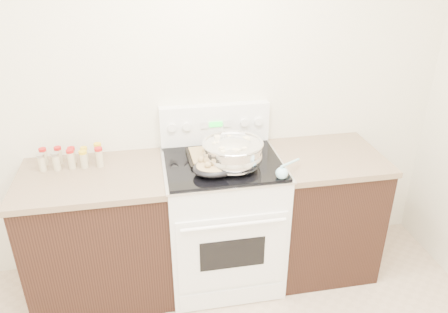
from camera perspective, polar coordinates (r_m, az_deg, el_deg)
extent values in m
cube|color=#ECE5CB|center=(2.97, -8.20, 8.95)|extent=(4.00, 0.05, 2.70)
cube|color=black|center=(3.09, -15.75, -10.10)|extent=(0.90, 0.64, 0.88)
cube|color=brown|center=(2.85, -16.87, -2.64)|extent=(0.93, 0.67, 0.04)
cube|color=black|center=(3.29, 12.49, -7.22)|extent=(0.70, 0.64, 0.88)
cube|color=brown|center=(3.07, 13.32, -0.05)|extent=(0.73, 0.67, 0.04)
cube|color=white|center=(3.09, -0.17, -8.58)|extent=(0.76, 0.66, 0.92)
cube|color=white|center=(2.83, 1.09, -12.53)|extent=(0.70, 0.01, 0.55)
cube|color=black|center=(2.82, 1.12, -12.62)|extent=(0.42, 0.01, 0.22)
cylinder|color=white|center=(2.65, 1.31, -8.94)|extent=(0.65, 0.02, 0.02)
cube|color=white|center=(3.08, 1.02, -17.93)|extent=(0.70, 0.01, 0.14)
cube|color=silver|center=(2.84, -0.19, -0.89)|extent=(0.78, 0.68, 0.01)
cube|color=black|center=(2.84, -0.19, -0.67)|extent=(0.74, 0.64, 0.01)
cube|color=white|center=(3.04, -1.20, 4.29)|extent=(0.76, 0.07, 0.28)
cylinder|color=white|center=(2.96, -6.80, 3.76)|extent=(0.06, 0.02, 0.06)
cylinder|color=white|center=(2.97, -4.87, 3.91)|extent=(0.06, 0.02, 0.06)
cylinder|color=white|center=(3.03, 2.69, 4.46)|extent=(0.06, 0.02, 0.06)
cylinder|color=white|center=(3.05, 4.53, 4.58)|extent=(0.06, 0.02, 0.06)
cube|color=#19E533|center=(3.00, -1.07, 4.23)|extent=(0.09, 0.00, 0.04)
cube|color=silver|center=(2.98, -2.58, 4.11)|extent=(0.05, 0.00, 0.05)
cube|color=silver|center=(3.01, 0.44, 4.33)|extent=(0.05, 0.00, 0.05)
ellipsoid|color=silver|center=(2.73, 1.14, 0.04)|extent=(0.43, 0.43, 0.22)
cylinder|color=silver|center=(2.76, 1.13, -1.24)|extent=(0.21, 0.21, 0.01)
torus|color=silver|center=(2.69, 1.16, 1.75)|extent=(0.38, 0.38, 0.02)
cylinder|color=silver|center=(2.72, 1.15, 0.50)|extent=(0.36, 0.36, 0.13)
cylinder|color=brown|center=(2.69, 1.16, 1.52)|extent=(0.34, 0.34, 0.00)
cube|color=beige|center=(2.67, 1.52, 1.39)|extent=(0.03, 0.03, 0.03)
cube|color=beige|center=(2.70, 1.55, 1.69)|extent=(0.03, 0.03, 0.02)
cube|color=beige|center=(2.63, 2.59, 0.98)|extent=(0.03, 0.03, 0.03)
cube|color=beige|center=(2.69, -1.21, 1.67)|extent=(0.03, 0.03, 0.02)
cube|color=beige|center=(2.60, 1.43, 0.74)|extent=(0.04, 0.04, 0.03)
cube|color=beige|center=(2.76, 2.93, 2.25)|extent=(0.04, 0.04, 0.03)
cube|color=beige|center=(2.78, -0.91, 2.47)|extent=(0.03, 0.03, 0.03)
cube|color=beige|center=(2.74, 1.06, 2.16)|extent=(0.04, 0.04, 0.03)
cube|color=beige|center=(2.69, -0.54, 1.66)|extent=(0.05, 0.05, 0.03)
cube|color=beige|center=(2.70, -0.31, 1.71)|extent=(0.03, 0.03, 0.02)
cube|color=beige|center=(2.79, 0.72, 2.55)|extent=(0.03, 0.03, 0.02)
cube|color=beige|center=(2.59, -0.13, 0.55)|extent=(0.03, 0.03, 0.02)
cube|color=beige|center=(2.62, -0.25, 0.93)|extent=(0.04, 0.04, 0.03)
cube|color=beige|center=(2.64, -0.27, 1.16)|extent=(0.03, 0.03, 0.02)
cube|color=beige|center=(2.67, 1.14, 1.41)|extent=(0.04, 0.04, 0.03)
cube|color=beige|center=(2.67, 1.50, 1.44)|extent=(0.04, 0.04, 0.03)
cube|color=beige|center=(2.60, 1.82, 0.70)|extent=(0.04, 0.04, 0.02)
ellipsoid|color=black|center=(2.69, -0.53, -1.18)|extent=(0.43, 0.37, 0.08)
ellipsoid|color=tan|center=(2.69, -0.53, -0.96)|extent=(0.39, 0.33, 0.06)
sphere|color=tan|center=(2.73, -0.79, 0.37)|extent=(0.05, 0.05, 0.05)
sphere|color=tan|center=(2.64, 2.12, -0.66)|extent=(0.05, 0.05, 0.05)
sphere|color=tan|center=(2.60, -2.12, -1.10)|extent=(0.04, 0.04, 0.04)
sphere|color=tan|center=(2.65, -2.12, -0.50)|extent=(0.05, 0.05, 0.05)
sphere|color=tan|center=(2.61, 0.10, -1.06)|extent=(0.04, 0.04, 0.04)
sphere|color=tan|center=(2.72, 1.15, 0.14)|extent=(0.05, 0.05, 0.05)
sphere|color=tan|center=(2.68, -2.95, -0.36)|extent=(0.05, 0.05, 0.05)
sphere|color=tan|center=(2.70, -0.56, 0.00)|extent=(0.05, 0.05, 0.05)
cube|color=black|center=(2.88, -0.69, 0.15)|extent=(0.42, 0.30, 0.02)
cube|color=tan|center=(2.88, -0.69, 0.37)|extent=(0.38, 0.26, 0.02)
sphere|color=tan|center=(2.92, 0.60, 1.07)|extent=(0.04, 0.04, 0.04)
sphere|color=tan|center=(2.88, 2.08, 0.68)|extent=(0.03, 0.03, 0.03)
sphere|color=tan|center=(2.93, 0.18, 1.13)|extent=(0.05, 0.05, 0.05)
sphere|color=tan|center=(2.85, -1.32, 0.39)|extent=(0.04, 0.04, 0.04)
sphere|color=tan|center=(2.90, 0.47, 0.83)|extent=(0.04, 0.04, 0.04)
sphere|color=tan|center=(2.89, -2.44, 0.85)|extent=(0.04, 0.04, 0.04)
sphere|color=tan|center=(2.81, -1.89, -0.06)|extent=(0.03, 0.03, 0.03)
sphere|color=tan|center=(2.89, -1.56, 0.75)|extent=(0.04, 0.04, 0.04)
sphere|color=tan|center=(2.87, 0.27, 0.61)|extent=(0.04, 0.04, 0.04)
sphere|color=tan|center=(2.93, -0.84, 1.21)|extent=(0.04, 0.04, 0.04)
cylinder|color=tan|center=(2.86, -1.73, -0.10)|extent=(0.19, 0.22, 0.01)
sphere|color=tan|center=(2.78, -2.87, -0.92)|extent=(0.04, 0.04, 0.04)
sphere|color=#9FDDED|center=(2.65, 7.55, -2.18)|extent=(0.07, 0.07, 0.07)
cylinder|color=#9FDDED|center=(2.73, 8.65, -0.82)|extent=(0.18, 0.18, 0.07)
cylinder|color=#BFB28C|center=(3.05, -22.46, -0.15)|extent=(0.05, 0.05, 0.10)
cylinder|color=#B21414|center=(3.03, -22.64, 0.83)|extent=(0.05, 0.05, 0.02)
cylinder|color=#BFB28C|center=(3.03, -20.75, 0.02)|extent=(0.04, 0.04, 0.10)
cylinder|color=#B21414|center=(3.01, -20.93, 1.02)|extent=(0.05, 0.05, 0.02)
cylinder|color=#BFB28C|center=(3.01, -19.21, 0.03)|extent=(0.05, 0.05, 0.09)
cylinder|color=#B21414|center=(2.99, -19.37, 0.96)|extent=(0.05, 0.05, 0.02)
cylinder|color=#BFB28C|center=(3.00, -17.73, 0.11)|extent=(0.04, 0.04, 0.09)
cylinder|color=gold|center=(2.98, -17.86, 1.00)|extent=(0.04, 0.04, 0.02)
cylinder|color=#BFB28C|center=(3.00, -16.08, 0.47)|extent=(0.05, 0.05, 0.10)
cylinder|color=gold|center=(2.97, -16.22, 1.50)|extent=(0.05, 0.05, 0.02)
cylinder|color=#BFB28C|center=(2.98, -22.67, -0.87)|extent=(0.05, 0.05, 0.10)
cylinder|color=#B2B2B7|center=(2.95, -22.87, 0.13)|extent=(0.05, 0.05, 0.02)
cylinder|color=#BFB28C|center=(2.95, -21.05, -0.75)|extent=(0.05, 0.05, 0.10)
cylinder|color=#B2B2B7|center=(2.93, -21.24, 0.29)|extent=(0.05, 0.05, 0.02)
cylinder|color=#BFB28C|center=(2.93, -19.30, -0.50)|extent=(0.04, 0.04, 0.11)
cylinder|color=#B21414|center=(2.90, -19.50, 0.67)|extent=(0.05, 0.05, 0.02)
cylinder|color=#BFB28C|center=(2.92, -17.83, -0.50)|extent=(0.05, 0.05, 0.10)
cylinder|color=gold|center=(2.90, -17.99, 0.53)|extent=(0.05, 0.05, 0.02)
cylinder|color=#BFB28C|center=(2.90, -15.94, -0.24)|extent=(0.05, 0.05, 0.11)
cylinder|color=#B21414|center=(2.88, -16.10, 0.93)|extent=(0.05, 0.05, 0.02)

